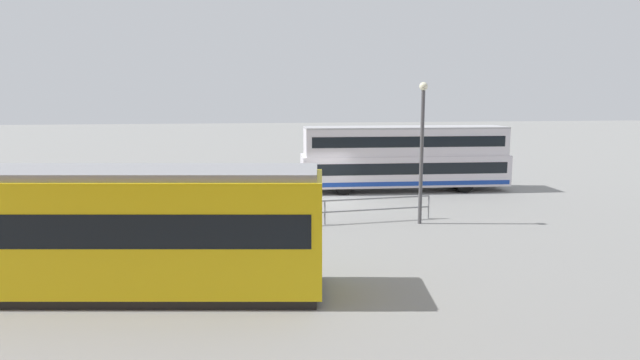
{
  "coord_description": "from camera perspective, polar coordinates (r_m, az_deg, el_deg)",
  "views": [
    {
      "loc": [
        4.42,
        27.64,
        5.55
      ],
      "look_at": [
        1.24,
        4.71,
        1.89
      ],
      "focal_mm": 30.34,
      "sensor_mm": 36.0,
      "label": 1
    }
  ],
  "objects": [
    {
      "name": "ground_plane",
      "position": [
        28.53,
        1.16,
        -2.23
      ],
      "size": [
        160.0,
        160.0,
        0.0
      ],
      "primitive_type": "plane",
      "color": "gray"
    },
    {
      "name": "double_decker_bus",
      "position": [
        31.81,
        8.88,
        2.33
      ],
      "size": [
        12.05,
        2.99,
        3.74
      ],
      "color": "silver",
      "rests_on": "ground"
    },
    {
      "name": "tram_yellow",
      "position": [
        16.57,
        -24.37,
        -4.77
      ],
      "size": [
        13.98,
        4.52,
        3.55
      ],
      "color": "yellow",
      "rests_on": "ground"
    },
    {
      "name": "pedestrian_near_railing",
      "position": [
        25.1,
        -11.27,
        -1.84
      ],
      "size": [
        0.45,
        0.45,
        1.59
      ],
      "color": "#33384C",
      "rests_on": "ground"
    },
    {
      "name": "pedestrian_railing",
      "position": [
        23.24,
        0.51,
        -2.94
      ],
      "size": [
        9.72,
        1.13,
        1.08
      ],
      "color": "gray",
      "rests_on": "ground"
    },
    {
      "name": "info_sign",
      "position": [
        22.4,
        -13.21,
        -0.96
      ],
      "size": [
        1.06,
        0.25,
        2.58
      ],
      "color": "slate",
      "rests_on": "ground"
    },
    {
      "name": "street_lamp",
      "position": [
        23.43,
        10.7,
        4.06
      ],
      "size": [
        0.36,
        0.36,
        6.08
      ],
      "color": "#4C4C51",
      "rests_on": "ground"
    }
  ]
}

